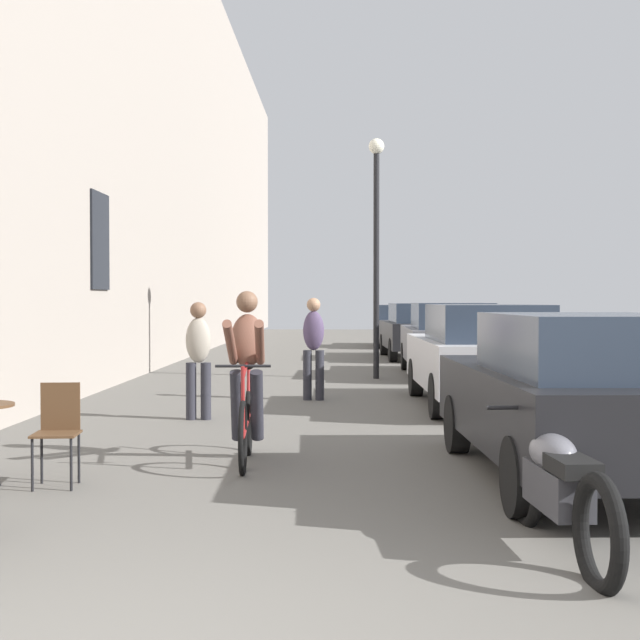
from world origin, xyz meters
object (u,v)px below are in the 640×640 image
at_px(parked_car_fourth, 418,330).
at_px(parked_car_fifth, 399,325).
at_px(pedestrian_mid, 314,343).
at_px(parked_car_third, 449,338).
at_px(cafe_chair_mid_toward_wall, 58,426).
at_px(pedestrian_near, 198,354).
at_px(street_lamp, 376,227).
at_px(parked_car_second, 481,354).
at_px(parked_car_nearest, 576,395).
at_px(cyclist_on_bicycle, 247,381).
at_px(parked_motorcycle, 558,489).

relative_size(parked_car_fourth, parked_car_fifth, 1.06).
bearing_deg(pedestrian_mid, parked_car_third, 58.89).
relative_size(cafe_chair_mid_toward_wall, pedestrian_near, 0.56).
distance_m(street_lamp, parked_car_second, 5.47).
bearing_deg(pedestrian_mid, parked_car_nearest, -68.28).
bearing_deg(parked_car_second, street_lamp, 106.21).
relative_size(pedestrian_mid, parked_car_fourth, 0.38).
xyz_separation_m(pedestrian_mid, parked_car_nearest, (2.52, -6.32, -0.15)).
bearing_deg(street_lamp, cafe_chair_mid_toward_wall, -107.05).
xyz_separation_m(pedestrian_mid, parked_car_fourth, (2.56, 10.01, -0.14)).
relative_size(parked_car_nearest, parked_car_fifth, 1.04).
bearing_deg(cyclist_on_bicycle, parked_car_fifth, 82.12).
relative_size(parked_car_second, parked_motorcycle, 2.04).
distance_m(parked_car_fourth, parked_car_fifth, 6.12).
distance_m(pedestrian_near, street_lamp, 7.11).
distance_m(parked_car_nearest, parked_motorcycle, 2.30).
bearing_deg(parked_car_second, pedestrian_mid, 160.78).
bearing_deg(cyclist_on_bicycle, pedestrian_mid, 84.55).
bearing_deg(pedestrian_near, cyclist_on_bicycle, -72.15).
distance_m(pedestrian_near, parked_car_fourth, 12.99).
relative_size(cyclist_on_bicycle, parked_car_third, 0.40).
height_order(parked_car_fourth, parked_car_fifth, parked_car_fourth).
xyz_separation_m(cyclist_on_bicycle, parked_motorcycle, (2.35, -3.13, -0.41)).
height_order(pedestrian_mid, parked_car_second, pedestrian_mid).
height_order(cafe_chair_mid_toward_wall, parked_car_fifth, parked_car_fifth).
height_order(cyclist_on_bicycle, street_lamp, street_lamp).
bearing_deg(parked_car_fifth, parked_car_second, -89.70).
xyz_separation_m(parked_car_third, parked_car_fourth, (-0.18, 5.48, -0.02)).
height_order(cyclist_on_bicycle, pedestrian_near, cyclist_on_bicycle).
relative_size(street_lamp, parked_car_fourth, 1.13).
xyz_separation_m(pedestrian_near, pedestrian_mid, (1.48, 2.34, 0.04)).
xyz_separation_m(pedestrian_near, parked_car_fourth, (4.04, 12.35, -0.11)).
relative_size(pedestrian_near, street_lamp, 0.32).
relative_size(pedestrian_mid, parked_car_third, 0.38).
relative_size(cafe_chair_mid_toward_wall, parked_car_third, 0.20).
bearing_deg(street_lamp, parked_car_fifth, 83.97).
xyz_separation_m(pedestrian_mid, parked_car_third, (2.73, 4.53, -0.12)).
distance_m(cyclist_on_bicycle, parked_car_second, 5.42).
bearing_deg(pedestrian_mid, pedestrian_near, -122.37).
relative_size(street_lamp, parked_car_third, 1.12).
distance_m(cafe_chair_mid_toward_wall, parked_car_fourth, 17.20).
bearing_deg(parked_motorcycle, parked_car_fourth, 87.76).
distance_m(cyclist_on_bicycle, parked_car_nearest, 3.18).
bearing_deg(parked_car_fourth, parked_car_nearest, -90.14).
relative_size(cafe_chair_mid_toward_wall, street_lamp, 0.18).
bearing_deg(cyclist_on_bicycle, parked_motorcycle, -53.09).
bearing_deg(parked_car_third, parked_car_fourth, 91.83).
height_order(cafe_chair_mid_toward_wall, parked_car_third, parked_car_third).
xyz_separation_m(cyclist_on_bicycle, parked_car_third, (3.25, 9.89, -0.01)).
distance_m(pedestrian_near, parked_motorcycle, 7.00).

